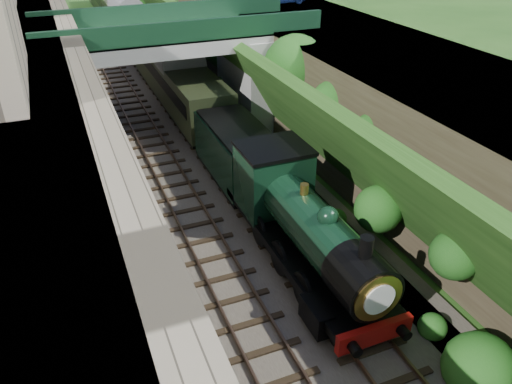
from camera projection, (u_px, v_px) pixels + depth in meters
name	position (u px, v px, depth m)	size (l,w,h in m)	color
trackbed	(193.00, 152.00, 29.01)	(10.00, 90.00, 0.20)	#473F38
retaining_wall	(85.00, 110.00, 25.50)	(1.00, 90.00, 7.00)	#756B56
street_plateau_left	(10.00, 119.00, 24.36)	(6.00, 90.00, 7.00)	#262628
street_plateau_right	(339.00, 82.00, 30.60)	(8.00, 90.00, 6.25)	#262628
embankment_slope	(290.00, 111.00, 27.35)	(4.70, 90.00, 6.42)	#1E4714
track_left	(158.00, 156.00, 28.28)	(2.50, 90.00, 0.20)	black
track_right	(212.00, 147.00, 29.33)	(2.50, 90.00, 0.20)	black
road_bridge	(185.00, 65.00, 30.52)	(16.00, 6.40, 7.25)	gray
tree	(296.00, 69.00, 27.75)	(3.60, 3.80, 6.60)	black
locomotive	(304.00, 227.00, 19.13)	(3.10, 10.23, 3.83)	black
tender	(238.00, 156.00, 25.16)	(2.70, 6.00, 3.05)	black
coach_front	(175.00, 77.00, 35.02)	(2.90, 18.00, 3.70)	black
coach_middle	(129.00, 25.00, 50.07)	(2.90, 18.00, 3.70)	black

